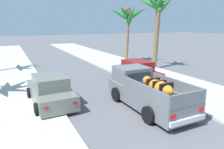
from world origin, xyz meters
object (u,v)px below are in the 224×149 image
car_right_near (50,91)px  palm_tree_left_fore (129,16)px  pickup_truck (146,91)px  car_left_mid (137,72)px  palm_tree_left_mid (157,10)px

car_right_near → palm_tree_left_fore: bearing=41.3°
pickup_truck → palm_tree_left_fore: 13.25m
car_left_mid → palm_tree_left_mid: (3.91, 2.95, 4.61)m
car_left_mid → palm_tree_left_fore: 8.85m
car_right_near → palm_tree_left_fore: 13.82m
pickup_truck → palm_tree_left_mid: 10.50m
pickup_truck → palm_tree_left_fore: bearing=63.3°
car_left_mid → palm_tree_left_fore: bearing=63.8°
palm_tree_left_mid → car_left_mid: bearing=-143.0°
car_right_near → palm_tree_left_fore: palm_tree_left_fore is taller
car_left_mid → palm_tree_left_mid: bearing=37.0°
pickup_truck → palm_tree_left_mid: size_ratio=0.78×
car_right_near → car_left_mid: same height
pickup_truck → palm_tree_left_mid: palm_tree_left_mid is taller
car_left_mid → palm_tree_left_mid: 6.73m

